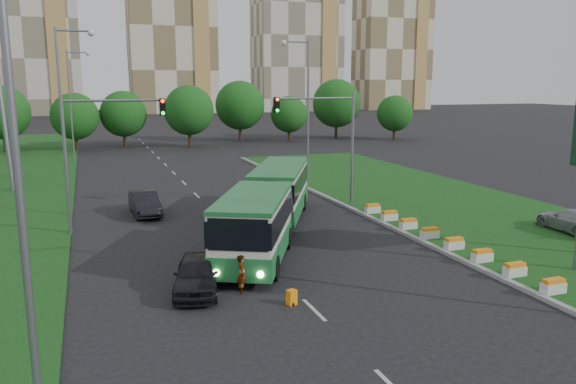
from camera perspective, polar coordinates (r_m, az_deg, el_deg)
name	(u,v)px	position (r m, az deg, el deg)	size (l,w,h in m)	color
ground	(324,257)	(28.30, 3.66, -6.63)	(360.00, 360.00, 0.00)	black
grass_median	(447,205)	(41.34, 15.90, -1.31)	(14.00, 60.00, 0.15)	#144313
median_kerb	(360,213)	(37.77, 7.28, -2.08)	(0.30, 60.00, 0.18)	gray
lane_markings	(192,191)	(46.20, -9.71, 0.12)	(0.20, 100.00, 0.01)	#A9AAA3
flower_planters	(441,238)	(31.12, 15.33, -4.52)	(1.10, 15.90, 0.60)	silver
traffic_mast_median	(331,132)	(38.20, 4.39, 6.11)	(5.76, 0.32, 8.00)	slate
traffic_mast_left	(95,141)	(33.89, -19.05, 4.95)	(5.76, 0.32, 8.00)	slate
street_lamps	(218,125)	(35.69, -7.15, 6.77)	(36.00, 60.00, 12.00)	slate
tree_line	(237,112)	(82.50, -5.20, 8.06)	(120.00, 8.00, 9.00)	#155216
apartment_tower_cwest	(24,19)	(176.19, -25.28, 15.58)	(28.00, 15.00, 52.00)	beige
apartment_tower_ceast	(171,28)	(177.40, -11.78, 16.00)	(25.00, 15.00, 50.00)	beige
apartment_tower_east	(297,37)	(187.32, 0.90, 15.48)	(27.00, 15.00, 47.00)	beige
midrise_east	(392,50)	(202.05, 10.51, 13.97)	(24.00, 14.00, 40.00)	beige
articulated_bus	(263,205)	(31.75, -2.52, -1.29)	(2.81, 18.02, 2.97)	beige
car_left_near	(197,274)	(23.87, -9.26, -8.21)	(1.79, 4.44, 1.51)	black
car_left_far	(145,203)	(38.28, -14.33, -1.12)	(1.62, 4.66, 1.53)	black
car_median	(573,220)	(36.18, 26.96, -2.58)	(1.90, 4.67, 1.35)	#9899A0
pedestrian	(242,274)	(23.43, -4.71, -8.32)	(0.60, 0.39, 1.63)	gray
shopping_trolley	(292,297)	(22.35, 0.37, -10.66)	(0.35, 0.37, 0.61)	orange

